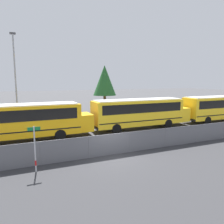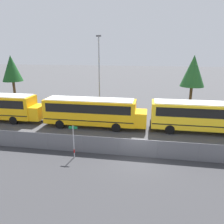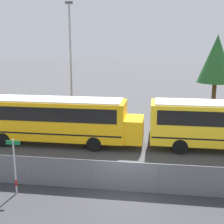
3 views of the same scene
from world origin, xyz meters
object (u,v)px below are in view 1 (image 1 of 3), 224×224
object	(u,v)px
school_bus_1	(23,119)
tree_0	(105,81)
light_pole	(15,78)
school_bus_3	(221,106)
school_bus_2	(140,111)
street_sign	(35,148)

from	to	relation	value
school_bus_1	tree_0	xyz separation A→B (m)	(12.79, 13.27, 3.28)
school_bus_1	light_pole	bearing A→B (deg)	94.43
light_pole	tree_0	world-z (taller)	light_pole
school_bus_1	school_bus_3	distance (m)	23.60
school_bus_2	light_pole	bearing A→B (deg)	156.13
school_bus_1	street_sign	distance (m)	7.32
school_bus_1	light_pole	xyz separation A→B (m)	(-0.45, 5.75, 3.57)
tree_0	light_pole	bearing A→B (deg)	-150.41
school_bus_2	school_bus_3	world-z (taller)	same
street_sign	light_pole	xyz separation A→B (m)	(-0.83, 13.05, 4.04)
street_sign	tree_0	world-z (taller)	tree_0
light_pole	tree_0	size ratio (longest dim) A/B	1.33
school_bus_2	light_pole	world-z (taller)	light_pole
school_bus_2	school_bus_3	xyz separation A→B (m)	(11.75, -0.35, 0.00)
school_bus_2	street_sign	distance (m)	13.77
school_bus_1	tree_0	size ratio (longest dim) A/B	1.50
street_sign	light_pole	distance (m)	13.68
tree_0	school_bus_3	bearing A→B (deg)	-50.92
school_bus_1	street_sign	bearing A→B (deg)	-87.00
school_bus_1	school_bus_2	xyz separation A→B (m)	(11.85, 0.31, 0.00)
school_bus_3	tree_0	world-z (taller)	tree_0
school_bus_2	street_sign	world-z (taller)	school_bus_2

